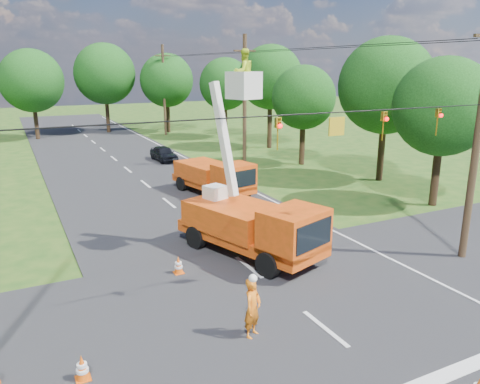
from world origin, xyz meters
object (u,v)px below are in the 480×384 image
tree_far_a (31,81)px  ground_worker (253,308)px  traffic_cone_7 (219,183)px  tree_right_c (304,98)px  second_truck (215,177)px  traffic_cone_4 (82,368)px  distant_car (164,154)px  tree_right_d (270,77)px  traffic_cone_3 (238,218)px  tree_right_e (225,84)px  traffic_cone_8 (178,265)px  pole_right_far (164,90)px  tree_far_c (167,80)px  traffic_cone_2 (260,237)px  bucket_truck (252,215)px  tree_right_b (386,86)px  pole_right_mid (245,101)px  tree_right_a (443,107)px  tree_far_b (105,74)px  pole_right_near (478,136)px

tree_far_a → ground_worker: bearing=-86.3°
traffic_cone_7 → tree_right_c: 11.17m
second_truck → traffic_cone_4: bearing=-136.6°
distant_car → tree_right_d: 12.84m
traffic_cone_3 → tree_far_a: bearing=101.2°
tree_right_e → traffic_cone_8: bearing=-117.8°
pole_right_far → traffic_cone_3: bearing=-101.5°
traffic_cone_4 → tree_far_c: (16.43, 43.16, 5.70)m
distant_car → tree_right_e: bearing=41.0°
traffic_cone_2 → tree_right_c: tree_right_c is taller
second_truck → tree_right_e: 24.41m
tree_right_d → tree_right_c: bearing=-101.3°
traffic_cone_4 → tree_right_e: size_ratio=0.08×
ground_worker → second_truck: bearing=36.9°
bucket_truck → traffic_cone_2: (0.85, 0.87, -1.40)m
tree_right_b → tree_right_e: size_ratio=1.12×
pole_right_mid → tree_far_a: (-13.50, 23.00, 1.08)m
tree_right_c → tree_far_a: size_ratio=0.82×
pole_right_far → tree_right_c: (4.70, -21.00, 0.21)m
tree_right_a → tree_right_b: tree_right_b is taller
pole_right_far → tree_far_b: tree_far_b is taller
traffic_cone_4 → traffic_cone_7: (10.97, 16.14, 0.00)m
traffic_cone_2 → pole_right_near: bearing=-35.8°
traffic_cone_3 → tree_far_a: size_ratio=0.07×
ground_worker → traffic_cone_8: ground_worker is taller
tree_right_a → tree_right_e: bearing=89.4°
tree_right_a → traffic_cone_2: bearing=-175.1°
traffic_cone_7 → tree_far_a: size_ratio=0.07×
pole_right_far → ground_worker: bearing=-104.4°
pole_right_mid → tree_far_a: 26.69m
distant_car → tree_far_a: bearing=113.2°
tree_right_d → traffic_cone_2: bearing=-121.0°
tree_far_b → tree_far_a: bearing=-166.0°
tree_far_a → traffic_cone_3: bearing=-78.8°
distant_car → pole_right_mid: bearing=-49.8°
tree_right_a → tree_right_c: size_ratio=1.06×
traffic_cone_4 → tree_far_a: 44.58m
second_truck → tree_far_a: bearing=93.3°
tree_right_d → pole_right_mid: bearing=-132.0°
second_truck → traffic_cone_2: second_truck is taller
ground_worker → pole_right_near: size_ratio=0.18×
tree_right_c → tree_right_e: size_ratio=0.91×
traffic_cone_7 → pole_right_mid: bearing=48.3°
tree_right_b → pole_right_mid: bearing=129.1°
traffic_cone_2 → pole_right_mid: bearing=65.3°
second_truck → distant_car: 11.76m
tree_far_a → pole_right_far: bearing=-12.5°
tree_right_b → tree_far_a: 36.89m
traffic_cone_2 → pole_right_far: bearing=78.8°
bucket_truck → pole_right_far: (7.76, 35.89, 3.35)m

